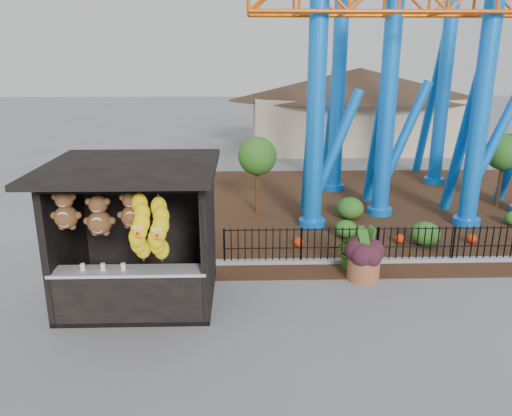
{
  "coord_description": "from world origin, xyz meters",
  "views": [
    {
      "loc": [
        -0.73,
        -9.05,
        5.22
      ],
      "look_at": [
        -0.42,
        1.5,
        2.0
      ],
      "focal_mm": 35.0,
      "sensor_mm": 36.0,
      "label": 1
    }
  ],
  "objects_px": {
    "prize_booth": "(135,238)",
    "terracotta_planter": "(363,267)",
    "roller_coaster": "(419,17)",
    "potted_plant": "(353,251)"
  },
  "relations": [
    {
      "from": "prize_booth",
      "to": "terracotta_planter",
      "type": "height_order",
      "value": "prize_booth"
    },
    {
      "from": "roller_coaster",
      "to": "potted_plant",
      "type": "height_order",
      "value": "roller_coaster"
    },
    {
      "from": "roller_coaster",
      "to": "potted_plant",
      "type": "relative_size",
      "value": 11.6
    },
    {
      "from": "prize_booth",
      "to": "terracotta_planter",
      "type": "distance_m",
      "value": 5.47
    },
    {
      "from": "prize_booth",
      "to": "roller_coaster",
      "type": "xyz_separation_m",
      "value": [
        8.12,
        7.32,
        4.91
      ]
    },
    {
      "from": "terracotta_planter",
      "to": "prize_booth",
      "type": "bearing_deg",
      "value": -167.84
    },
    {
      "from": "prize_booth",
      "to": "terracotta_planter",
      "type": "xyz_separation_m",
      "value": [
        5.21,
        1.12,
        -1.23
      ]
    },
    {
      "from": "roller_coaster",
      "to": "terracotta_planter",
      "type": "height_order",
      "value": "roller_coaster"
    },
    {
      "from": "potted_plant",
      "to": "terracotta_planter",
      "type": "bearing_deg",
      "value": -75.71
    },
    {
      "from": "prize_booth",
      "to": "terracotta_planter",
      "type": "bearing_deg",
      "value": 12.16
    }
  ]
}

